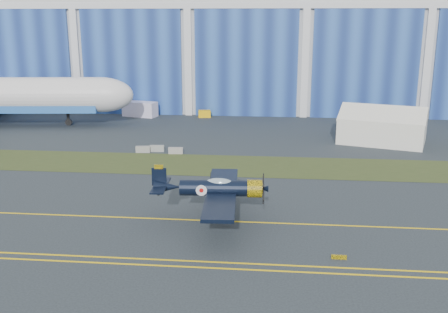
# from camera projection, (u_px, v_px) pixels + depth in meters

# --- Properties ---
(ground) EXTENTS (260.00, 260.00, 0.00)m
(ground) POSITION_uv_depth(u_px,v_px,m) (113.00, 199.00, 54.77)
(ground) COLOR #2B3339
(ground) RESTS_ON ground
(grass_median) EXTENTS (260.00, 10.00, 0.02)m
(grass_median) POSITION_uv_depth(u_px,v_px,m) (145.00, 163.00, 68.23)
(grass_median) COLOR #475128
(grass_median) RESTS_ON ground
(hangar) EXTENTS (220.00, 45.70, 30.00)m
(hangar) POSITION_uv_depth(u_px,v_px,m) (204.00, 33.00, 119.97)
(hangar) COLOR silver
(hangar) RESTS_ON ground
(taxiway_centreline) EXTENTS (200.00, 0.20, 0.02)m
(taxiway_centreline) POSITION_uv_depth(u_px,v_px,m) (97.00, 216.00, 49.96)
(taxiway_centreline) COLOR yellow
(taxiway_centreline) RESTS_ON ground
(edge_line_near) EXTENTS (80.00, 0.20, 0.02)m
(edge_line_near) POSITION_uv_depth(u_px,v_px,m) (56.00, 261.00, 40.82)
(edge_line_near) COLOR yellow
(edge_line_near) RESTS_ON ground
(edge_line_far) EXTENTS (80.00, 0.20, 0.02)m
(edge_line_far) POSITION_uv_depth(u_px,v_px,m) (61.00, 255.00, 41.78)
(edge_line_far) COLOR yellow
(edge_line_far) RESTS_ON ground
(guard_board_right) EXTENTS (1.20, 0.15, 0.35)m
(guard_board_right) POSITION_uv_depth(u_px,v_px,m) (339.00, 257.00, 41.08)
(guard_board_right) COLOR yellow
(guard_board_right) RESTS_ON ground
(warbird) EXTENTS (12.62, 14.94, 4.24)m
(warbird) POSITION_uv_depth(u_px,v_px,m) (214.00, 188.00, 47.68)
(warbird) COLOR black
(warbird) RESTS_ON ground
(tent) EXTENTS (14.59, 12.43, 5.77)m
(tent) POSITION_uv_depth(u_px,v_px,m) (383.00, 123.00, 79.15)
(tent) COLOR white
(tent) RESTS_ON ground
(shipping_container) EXTENTS (6.97, 4.23, 2.82)m
(shipping_container) POSITION_uv_depth(u_px,v_px,m) (140.00, 109.00, 100.28)
(shipping_container) COLOR silver
(shipping_container) RESTS_ON ground
(tug) EXTENTS (2.49, 1.82, 1.32)m
(tug) POSITION_uv_depth(u_px,v_px,m) (204.00, 114.00, 99.57)
(tug) COLOR yellow
(tug) RESTS_ON ground
(barrier_a) EXTENTS (2.06, 0.86, 0.90)m
(barrier_a) POSITION_uv_depth(u_px,v_px,m) (143.00, 149.00, 73.58)
(barrier_a) COLOR gray
(barrier_a) RESTS_ON ground
(barrier_b) EXTENTS (2.06, 0.83, 0.90)m
(barrier_b) POSITION_uv_depth(u_px,v_px,m) (157.00, 148.00, 74.06)
(barrier_b) COLOR gray
(barrier_b) RESTS_ON ground
(barrier_c) EXTENTS (2.03, 0.72, 0.90)m
(barrier_c) POSITION_uv_depth(u_px,v_px,m) (176.00, 151.00, 72.84)
(barrier_c) COLOR gray
(barrier_c) RESTS_ON ground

